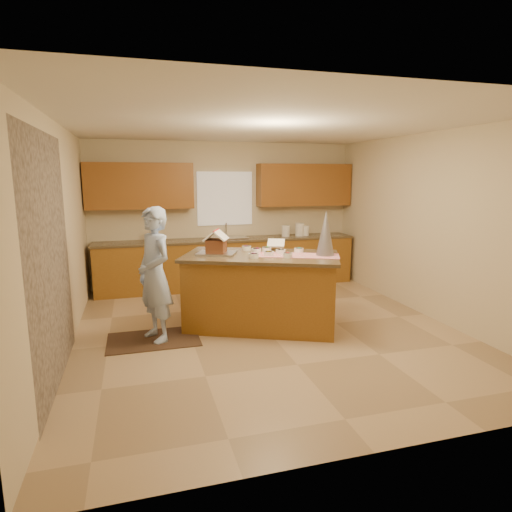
# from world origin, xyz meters

# --- Properties ---
(floor) EXTENTS (5.50, 5.50, 0.00)m
(floor) POSITION_xyz_m (0.00, 0.00, 0.00)
(floor) COLOR tan
(floor) RESTS_ON ground
(ceiling) EXTENTS (5.50, 5.50, 0.00)m
(ceiling) POSITION_xyz_m (0.00, 0.00, 2.70)
(ceiling) COLOR silver
(ceiling) RESTS_ON floor
(wall_back) EXTENTS (5.50, 5.50, 0.00)m
(wall_back) POSITION_xyz_m (0.00, 2.75, 1.35)
(wall_back) COLOR beige
(wall_back) RESTS_ON floor
(wall_front) EXTENTS (5.50, 5.50, 0.00)m
(wall_front) POSITION_xyz_m (0.00, -2.75, 1.35)
(wall_front) COLOR beige
(wall_front) RESTS_ON floor
(wall_left) EXTENTS (5.50, 5.50, 0.00)m
(wall_left) POSITION_xyz_m (-2.50, 0.00, 1.35)
(wall_left) COLOR beige
(wall_left) RESTS_ON floor
(wall_right) EXTENTS (5.50, 5.50, 0.00)m
(wall_right) POSITION_xyz_m (2.50, 0.00, 1.35)
(wall_right) COLOR beige
(wall_right) RESTS_ON floor
(stone_accent) EXTENTS (0.00, 2.50, 2.50)m
(stone_accent) POSITION_xyz_m (-2.48, -0.80, 1.25)
(stone_accent) COLOR gray
(stone_accent) RESTS_ON wall_left
(window_curtain) EXTENTS (1.05, 0.03, 1.00)m
(window_curtain) POSITION_xyz_m (0.00, 2.72, 1.65)
(window_curtain) COLOR white
(window_curtain) RESTS_ON wall_back
(back_counter_base) EXTENTS (4.80, 0.60, 0.88)m
(back_counter_base) POSITION_xyz_m (0.00, 2.45, 0.44)
(back_counter_base) COLOR brown
(back_counter_base) RESTS_ON floor
(back_counter_top) EXTENTS (4.85, 0.63, 0.04)m
(back_counter_top) POSITION_xyz_m (0.00, 2.45, 0.90)
(back_counter_top) COLOR brown
(back_counter_top) RESTS_ON back_counter_base
(upper_cabinet_left) EXTENTS (1.85, 0.35, 0.80)m
(upper_cabinet_left) POSITION_xyz_m (-1.55, 2.57, 1.90)
(upper_cabinet_left) COLOR brown
(upper_cabinet_left) RESTS_ON wall_back
(upper_cabinet_right) EXTENTS (1.85, 0.35, 0.80)m
(upper_cabinet_right) POSITION_xyz_m (1.55, 2.57, 1.90)
(upper_cabinet_right) COLOR brown
(upper_cabinet_right) RESTS_ON wall_back
(sink) EXTENTS (0.70, 0.45, 0.12)m
(sink) POSITION_xyz_m (0.00, 2.45, 0.89)
(sink) COLOR silver
(sink) RESTS_ON back_counter_top
(faucet) EXTENTS (0.03, 0.03, 0.28)m
(faucet) POSITION_xyz_m (0.00, 2.63, 1.06)
(faucet) COLOR silver
(faucet) RESTS_ON back_counter_top
(island_base) EXTENTS (2.22, 1.71, 0.97)m
(island_base) POSITION_xyz_m (-0.03, 0.19, 0.49)
(island_base) COLOR brown
(island_base) RESTS_ON floor
(island_top) EXTENTS (2.34, 1.83, 0.04)m
(island_top) POSITION_xyz_m (-0.03, 0.19, 1.00)
(island_top) COLOR brown
(island_top) RESTS_ON island_base
(table_runner) EXTENTS (1.17, 0.81, 0.01)m
(table_runner) POSITION_xyz_m (0.42, -0.01, 1.02)
(table_runner) COLOR #B30C27
(table_runner) RESTS_ON island_top
(baking_tray) EXTENTS (0.62, 0.55, 0.03)m
(baking_tray) POSITION_xyz_m (-0.61, 0.38, 1.03)
(baking_tray) COLOR silver
(baking_tray) RESTS_ON island_top
(cookbook) EXTENTS (0.30, 0.27, 0.10)m
(cookbook) POSITION_xyz_m (0.29, 0.51, 1.12)
(cookbook) COLOR white
(cookbook) RESTS_ON island_top
(tinsel_tree) EXTENTS (0.32, 0.32, 0.61)m
(tinsel_tree) POSITION_xyz_m (0.78, -0.11, 1.32)
(tinsel_tree) COLOR silver
(tinsel_tree) RESTS_ON island_top
(rug) EXTENTS (1.15, 0.75, 0.01)m
(rug) POSITION_xyz_m (-1.51, 0.06, 0.01)
(rug) COLOR black
(rug) RESTS_ON floor
(boy) EXTENTS (0.62, 0.73, 1.69)m
(boy) POSITION_xyz_m (-1.46, 0.06, 0.86)
(boy) COLOR #ACC7F5
(boy) RESTS_ON rug
(canister_a) EXTENTS (0.15, 0.15, 0.21)m
(canister_a) POSITION_xyz_m (1.14, 2.45, 1.03)
(canister_a) COLOR white
(canister_a) RESTS_ON back_counter_top
(canister_b) EXTENTS (0.17, 0.17, 0.25)m
(canister_b) POSITION_xyz_m (1.43, 2.45, 1.04)
(canister_b) COLOR white
(canister_b) RESTS_ON back_counter_top
(canister_c) EXTENTS (0.13, 0.13, 0.19)m
(canister_c) POSITION_xyz_m (1.55, 2.45, 1.02)
(canister_c) COLOR white
(canister_c) RESTS_ON back_counter_top
(paper_towel) EXTENTS (0.11, 0.11, 0.23)m
(paper_towel) POSITION_xyz_m (-1.37, 2.45, 1.04)
(paper_towel) COLOR white
(paper_towel) RESTS_ON back_counter_top
(gingerbread_house) EXTENTS (0.40, 0.41, 0.31)m
(gingerbread_house) POSITION_xyz_m (-0.61, 0.38, 1.16)
(gingerbread_house) COLOR brown
(gingerbread_house) RESTS_ON baking_tray
(candy_bowls) EXTENTS (0.85, 0.82, 0.06)m
(candy_bowls) POSITION_xyz_m (0.10, 0.21, 1.05)
(candy_bowls) COLOR #36CCBB
(candy_bowls) RESTS_ON island_top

